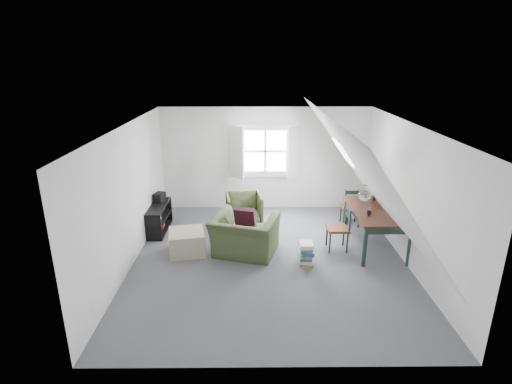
{
  "coord_description": "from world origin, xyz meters",
  "views": [
    {
      "loc": [
        -0.3,
        -6.67,
        3.59
      ],
      "look_at": [
        -0.24,
        0.6,
        1.13
      ],
      "focal_mm": 28.0,
      "sensor_mm": 36.0,
      "label": 1
    }
  ],
  "objects_px": {
    "ottoman": "(187,242)",
    "dining_chair_near": "(340,228)",
    "armchair_near": "(245,253)",
    "media_shelf": "(158,220)",
    "armchair_far": "(244,224)",
    "dining_chair_far": "(351,206)",
    "magazine_stack": "(307,254)",
    "dining_table": "(377,215)"
  },
  "relations": [
    {
      "from": "ottoman",
      "to": "dining_chair_far",
      "type": "distance_m",
      "value": 3.69
    },
    {
      "from": "armchair_near",
      "to": "media_shelf",
      "type": "relative_size",
      "value": 1.05
    },
    {
      "from": "armchair_near",
      "to": "armchair_far",
      "type": "bearing_deg",
      "value": -71.87
    },
    {
      "from": "dining_chair_far",
      "to": "magazine_stack",
      "type": "xyz_separation_m",
      "value": [
        -1.2,
        -1.76,
        -0.25
      ]
    },
    {
      "from": "ottoman",
      "to": "dining_chair_near",
      "type": "height_order",
      "value": "dining_chair_near"
    },
    {
      "from": "magazine_stack",
      "to": "dining_chair_near",
      "type": "bearing_deg",
      "value": 39.34
    },
    {
      "from": "armchair_near",
      "to": "media_shelf",
      "type": "distance_m",
      "value": 2.19
    },
    {
      "from": "armchair_far",
      "to": "dining_chair_far",
      "type": "height_order",
      "value": "dining_chair_far"
    },
    {
      "from": "armchair_near",
      "to": "media_shelf",
      "type": "bearing_deg",
      "value": -12.81
    },
    {
      "from": "media_shelf",
      "to": "magazine_stack",
      "type": "xyz_separation_m",
      "value": [
        3.03,
        -1.48,
        -0.06
      ]
    },
    {
      "from": "ottoman",
      "to": "armchair_near",
      "type": "bearing_deg",
      "value": -2.51
    },
    {
      "from": "dining_chair_near",
      "to": "magazine_stack",
      "type": "relative_size",
      "value": 2.18
    },
    {
      "from": "media_shelf",
      "to": "armchair_near",
      "type": "bearing_deg",
      "value": -28.33
    },
    {
      "from": "armchair_far",
      "to": "ottoman",
      "type": "bearing_deg",
      "value": -135.71
    },
    {
      "from": "dining_table",
      "to": "ottoman",
      "type": "bearing_deg",
      "value": -177.63
    },
    {
      "from": "media_shelf",
      "to": "armchair_far",
      "type": "bearing_deg",
      "value": 12.23
    },
    {
      "from": "dining_chair_near",
      "to": "magazine_stack",
      "type": "distance_m",
      "value": 0.95
    },
    {
      "from": "dining_chair_far",
      "to": "dining_chair_near",
      "type": "bearing_deg",
      "value": 83.98
    },
    {
      "from": "dining_table",
      "to": "media_shelf",
      "type": "bearing_deg",
      "value": 169.08
    },
    {
      "from": "armchair_far",
      "to": "dining_table",
      "type": "bearing_deg",
      "value": -33.15
    },
    {
      "from": "armchair_near",
      "to": "armchair_far",
      "type": "distance_m",
      "value": 1.43
    },
    {
      "from": "media_shelf",
      "to": "magazine_stack",
      "type": "height_order",
      "value": "media_shelf"
    },
    {
      "from": "ottoman",
      "to": "media_shelf",
      "type": "xyz_separation_m",
      "value": [
        -0.78,
        1.01,
        0.04
      ]
    },
    {
      "from": "armchair_near",
      "to": "armchair_far",
      "type": "xyz_separation_m",
      "value": [
        -0.05,
        1.43,
        0.0
      ]
    },
    {
      "from": "armchair_near",
      "to": "magazine_stack",
      "type": "xyz_separation_m",
      "value": [
        1.13,
        -0.42,
        0.2
      ]
    },
    {
      "from": "armchair_far",
      "to": "magazine_stack",
      "type": "xyz_separation_m",
      "value": [
        1.17,
        -1.85,
        0.2
      ]
    },
    {
      "from": "dining_table",
      "to": "dining_chair_far",
      "type": "xyz_separation_m",
      "value": [
        -0.22,
        1.13,
        -0.25
      ]
    },
    {
      "from": "armchair_near",
      "to": "ottoman",
      "type": "bearing_deg",
      "value": 13.82
    },
    {
      "from": "ottoman",
      "to": "dining_table",
      "type": "xyz_separation_m",
      "value": [
        3.67,
        0.16,
        0.49
      ]
    },
    {
      "from": "dining_chair_near",
      "to": "magazine_stack",
      "type": "xyz_separation_m",
      "value": [
        -0.7,
        -0.58,
        -0.26
      ]
    },
    {
      "from": "armchair_near",
      "to": "media_shelf",
      "type": "height_order",
      "value": "media_shelf"
    },
    {
      "from": "ottoman",
      "to": "dining_chair_near",
      "type": "xyz_separation_m",
      "value": [
        2.95,
        0.11,
        0.24
      ]
    },
    {
      "from": "dining_chair_far",
      "to": "dining_chair_near",
      "type": "distance_m",
      "value": 1.28
    },
    {
      "from": "armchair_far",
      "to": "media_shelf",
      "type": "bearing_deg",
      "value": -176.46
    },
    {
      "from": "armchair_far",
      "to": "media_shelf",
      "type": "distance_m",
      "value": 1.91
    },
    {
      "from": "ottoman",
      "to": "dining_chair_near",
      "type": "relative_size",
      "value": 0.74
    },
    {
      "from": "dining_chair_near",
      "to": "dining_chair_far",
      "type": "bearing_deg",
      "value": 175.67
    },
    {
      "from": "dining_table",
      "to": "dining_chair_near",
      "type": "xyz_separation_m",
      "value": [
        -0.72,
        -0.05,
        -0.25
      ]
    },
    {
      "from": "armchair_near",
      "to": "ottoman",
      "type": "relative_size",
      "value": 1.79
    },
    {
      "from": "dining_table",
      "to": "dining_chair_far",
      "type": "height_order",
      "value": "dining_chair_far"
    },
    {
      "from": "armchair_far",
      "to": "dining_chair_far",
      "type": "xyz_separation_m",
      "value": [
        2.37,
        -0.09,
        0.45
      ]
    },
    {
      "from": "dining_chair_far",
      "to": "magazine_stack",
      "type": "height_order",
      "value": "dining_chair_far"
    }
  ]
}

